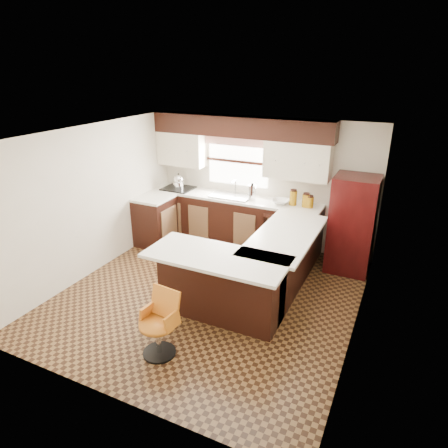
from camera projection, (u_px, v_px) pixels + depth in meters
The scene contains 30 objects.
floor at pixel (209, 295), 6.03m from camera, with size 4.40×4.40×0.00m, color #49301A.
ceiling at pixel (206, 135), 5.14m from camera, with size 4.40×4.40×0.00m, color silver.
wall_back at pixel (263, 182), 7.43m from camera, with size 4.40×4.40×0.00m, color beige.
wall_front at pixel (99, 299), 3.74m from camera, with size 4.40×4.40×0.00m, color beige.
wall_left at pixel (92, 201), 6.42m from camera, with size 4.40×4.40×0.00m, color beige.
wall_right at pixel (364, 249), 4.75m from camera, with size 4.40×4.40×0.00m, color beige.
base_cab_back at pixel (234, 221), 7.64m from camera, with size 3.30×0.60×0.90m, color black.
base_cab_left at pixel (155, 221), 7.63m from camera, with size 0.60×0.70×0.90m, color black.
counter_back at pixel (234, 198), 7.46m from camera, with size 3.30×0.60×0.04m, color silver.
counter_left at pixel (154, 198), 7.45m from camera, with size 0.60×0.70×0.04m, color silver.
soffit at pixel (240, 127), 7.06m from camera, with size 3.40×0.35×0.36m, color black.
upper_cab_left at pixel (182, 149), 7.73m from camera, with size 0.94×0.35×0.64m, color beige.
upper_cab_right at pixel (298, 160), 6.82m from camera, with size 1.14×0.35×0.64m, color beige.
window_pane at pixel (238, 161), 7.48m from camera, with size 1.20×0.02×0.90m, color white.
valance at pixel (237, 141), 7.30m from camera, with size 1.30×0.06×0.18m, color #D19B93.
sink at pixel (231, 196), 7.45m from camera, with size 0.75×0.45×0.03m, color #B2B2B7.
dishwasher at pixel (279, 237), 7.01m from camera, with size 0.58×0.03×0.78m, color black.
cooktop at pixel (178, 188), 7.91m from camera, with size 0.58×0.50×0.03m, color black.
peninsula_long at pixel (280, 263), 6.03m from camera, with size 0.60×1.95×0.90m, color black.
peninsula_return at pixel (221, 286), 5.42m from camera, with size 1.65×0.60×0.90m, color black.
counter_pen_long at pixel (285, 235), 5.83m from camera, with size 0.84×1.95×0.04m, color silver.
counter_pen_return at pixel (217, 257), 5.18m from camera, with size 1.89×0.84×0.04m, color silver.
refrigerator at pixel (352, 224), 6.53m from camera, with size 0.69×0.67×1.62m, color #340809.
bar_chair at pixel (157, 325), 4.67m from camera, with size 0.44×0.44×0.82m, color #C96D1B, non-canonical shape.
kettle at pixel (179, 181), 7.84m from camera, with size 0.22×0.22×0.29m, color silver, non-canonical shape.
percolator at pixel (252, 192), 7.26m from camera, with size 0.13×0.13×0.27m, color silver.
mixing_bowl at pixel (281, 201), 7.07m from camera, with size 0.30×0.30×0.07m, color white.
canister_large at pixel (293, 198), 6.97m from camera, with size 0.13×0.13×0.25m, color #98690C.
canister_med at pixel (306, 201), 6.89m from camera, with size 0.13×0.13×0.22m, color #98690C.
canister_small at pixel (309, 202), 6.87m from camera, with size 0.14×0.14×0.19m, color #98690C.
Camera 1 is at (2.44, -4.59, 3.26)m, focal length 32.00 mm.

